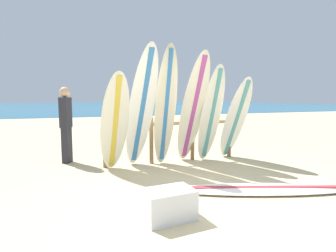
{
  "coord_description": "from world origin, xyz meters",
  "views": [
    {
      "loc": [
        -1.74,
        -2.99,
        1.44
      ],
      "look_at": [
        0.42,
        2.81,
        0.79
      ],
      "focal_mm": 28.11,
      "sensor_mm": 36.0,
      "label": 1
    }
  ],
  "objects_px": {
    "surfboard_leaning_far_left": "(115,122)",
    "cooler_box": "(169,204)",
    "surfboard_rack": "(173,133)",
    "surfboard_leaning_center_right": "(211,114)",
    "surfboard_lying_on_sand": "(260,189)",
    "surfboard_leaning_center_left": "(166,107)",
    "beachgoer_standing": "(66,121)",
    "surfboard_leaning_center": "(193,110)",
    "surfboard_leaning_right": "(236,119)",
    "surfboard_leaning_left": "(142,109)",
    "small_boat_offshore": "(124,107)"
  },
  "relations": [
    {
      "from": "surfboard_rack",
      "to": "surfboard_lying_on_sand",
      "type": "height_order",
      "value": "surfboard_rack"
    },
    {
      "from": "surfboard_rack",
      "to": "cooler_box",
      "type": "bearing_deg",
      "value": -112.38
    },
    {
      "from": "surfboard_leaning_far_left",
      "to": "small_boat_offshore",
      "type": "bearing_deg",
      "value": 78.64
    },
    {
      "from": "surfboard_leaning_left",
      "to": "surfboard_leaning_center_right",
      "type": "bearing_deg",
      "value": 0.6
    },
    {
      "from": "surfboard_leaning_center",
      "to": "surfboard_leaning_center_right",
      "type": "bearing_deg",
      "value": 2.14
    },
    {
      "from": "surfboard_lying_on_sand",
      "to": "small_boat_offshore",
      "type": "distance_m",
      "value": 32.71
    },
    {
      "from": "surfboard_rack",
      "to": "surfboard_leaning_center",
      "type": "distance_m",
      "value": 0.74
    },
    {
      "from": "surfboard_rack",
      "to": "cooler_box",
      "type": "distance_m",
      "value": 2.92
    },
    {
      "from": "surfboard_leaning_center_right",
      "to": "cooler_box",
      "type": "bearing_deg",
      "value": -129.15
    },
    {
      "from": "surfboard_leaning_right",
      "to": "small_boat_offshore",
      "type": "relative_size",
      "value": 0.75
    },
    {
      "from": "small_boat_offshore",
      "to": "surfboard_leaning_right",
      "type": "bearing_deg",
      "value": -96.25
    },
    {
      "from": "surfboard_lying_on_sand",
      "to": "surfboard_rack",
      "type": "bearing_deg",
      "value": 104.12
    },
    {
      "from": "surfboard_leaning_left",
      "to": "surfboard_rack",
      "type": "bearing_deg",
      "value": 24.17
    },
    {
      "from": "cooler_box",
      "to": "surfboard_leaning_far_left",
      "type": "bearing_deg",
      "value": 92.07
    },
    {
      "from": "surfboard_leaning_far_left",
      "to": "surfboard_leaning_center_right",
      "type": "distance_m",
      "value": 2.15
    },
    {
      "from": "surfboard_leaning_center_left",
      "to": "small_boat_offshore",
      "type": "distance_m",
      "value": 30.89
    },
    {
      "from": "surfboard_leaning_left",
      "to": "surfboard_leaning_right",
      "type": "height_order",
      "value": "surfboard_leaning_left"
    },
    {
      "from": "surfboard_leaning_center",
      "to": "surfboard_lying_on_sand",
      "type": "xyz_separation_m",
      "value": [
        0.25,
        -1.92,
        -1.17
      ]
    },
    {
      "from": "surfboard_leaning_center_right",
      "to": "surfboard_leaning_right",
      "type": "relative_size",
      "value": 1.13
    },
    {
      "from": "surfboard_leaning_center_left",
      "to": "beachgoer_standing",
      "type": "xyz_separation_m",
      "value": [
        -1.98,
        1.06,
        -0.34
      ]
    },
    {
      "from": "surfboard_leaning_center_right",
      "to": "surfboard_leaning_right",
      "type": "xyz_separation_m",
      "value": [
        0.65,
        0.01,
        -0.12
      ]
    },
    {
      "from": "surfboard_leaning_far_left",
      "to": "cooler_box",
      "type": "distance_m",
      "value": 2.44
    },
    {
      "from": "surfboard_leaning_center_right",
      "to": "beachgoer_standing",
      "type": "bearing_deg",
      "value": 160.17
    },
    {
      "from": "surfboard_rack",
      "to": "surfboard_leaning_center_right",
      "type": "distance_m",
      "value": 0.97
    },
    {
      "from": "surfboard_leaning_center",
      "to": "small_boat_offshore",
      "type": "distance_m",
      "value": 30.85
    },
    {
      "from": "surfboard_rack",
      "to": "surfboard_leaning_right",
      "type": "relative_size",
      "value": 1.62
    },
    {
      "from": "surfboard_leaning_far_left",
      "to": "cooler_box",
      "type": "relative_size",
      "value": 3.26
    },
    {
      "from": "surfboard_rack",
      "to": "surfboard_leaning_center_left",
      "type": "distance_m",
      "value": 0.74
    },
    {
      "from": "surfboard_leaning_center_right",
      "to": "surfboard_leaning_right",
      "type": "height_order",
      "value": "surfboard_leaning_center_right"
    },
    {
      "from": "surfboard_leaning_far_left",
      "to": "surfboard_leaning_center_left",
      "type": "height_order",
      "value": "surfboard_leaning_center_left"
    },
    {
      "from": "surfboard_leaning_far_left",
      "to": "surfboard_lying_on_sand",
      "type": "bearing_deg",
      "value": -44.66
    },
    {
      "from": "surfboard_leaning_left",
      "to": "small_boat_offshore",
      "type": "height_order",
      "value": "surfboard_leaning_left"
    },
    {
      "from": "surfboard_leaning_far_left",
      "to": "cooler_box",
      "type": "bearing_deg",
      "value": -83.53
    },
    {
      "from": "surfboard_leaning_right",
      "to": "cooler_box",
      "type": "relative_size",
      "value": 3.21
    },
    {
      "from": "surfboard_leaning_center_left",
      "to": "beachgoer_standing",
      "type": "height_order",
      "value": "surfboard_leaning_center_left"
    },
    {
      "from": "surfboard_leaning_center_left",
      "to": "surfboard_lying_on_sand",
      "type": "xyz_separation_m",
      "value": [
        0.85,
        -1.98,
        -1.24
      ]
    },
    {
      "from": "surfboard_leaning_far_left",
      "to": "surfboard_leaning_center",
      "type": "distance_m",
      "value": 1.7
    },
    {
      "from": "beachgoer_standing",
      "to": "small_boat_offshore",
      "type": "xyz_separation_m",
      "value": [
        7.04,
        29.4,
        -0.68
      ]
    },
    {
      "from": "surfboard_leaning_left",
      "to": "surfboard_leaning_center_right",
      "type": "distance_m",
      "value": 1.61
    },
    {
      "from": "surfboard_leaning_left",
      "to": "surfboard_leaning_center_left",
      "type": "distance_m",
      "value": 0.54
    },
    {
      "from": "small_boat_offshore",
      "to": "cooler_box",
      "type": "height_order",
      "value": "small_boat_offshore"
    },
    {
      "from": "surfboard_leaning_center_left",
      "to": "cooler_box",
      "type": "height_order",
      "value": "surfboard_leaning_center_left"
    },
    {
      "from": "surfboard_leaning_left",
      "to": "surfboard_lying_on_sand",
      "type": "bearing_deg",
      "value": -54.1
    },
    {
      "from": "surfboard_leaning_center_left",
      "to": "surfboard_leaning_right",
      "type": "bearing_deg",
      "value": -1.25
    },
    {
      "from": "surfboard_leaning_left",
      "to": "surfboard_leaning_right",
      "type": "relative_size",
      "value": 1.29
    },
    {
      "from": "surfboard_leaning_center_left",
      "to": "surfboard_lying_on_sand",
      "type": "distance_m",
      "value": 2.49
    },
    {
      "from": "beachgoer_standing",
      "to": "surfboard_lying_on_sand",
      "type": "bearing_deg",
      "value": -46.97
    },
    {
      "from": "surfboard_leaning_far_left",
      "to": "beachgoer_standing",
      "type": "relative_size",
      "value": 1.15
    },
    {
      "from": "surfboard_leaning_center",
      "to": "small_boat_offshore",
      "type": "height_order",
      "value": "surfboard_leaning_center"
    },
    {
      "from": "surfboard_leaning_left",
      "to": "small_boat_offshore",
      "type": "distance_m",
      "value": 31.04
    }
  ]
}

